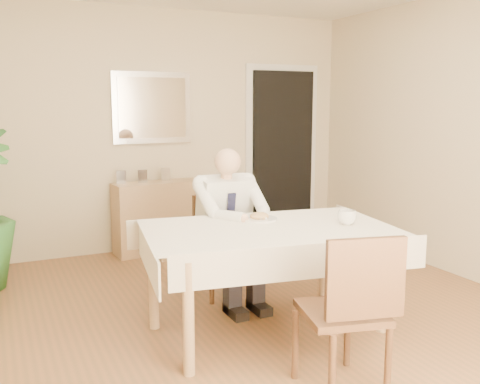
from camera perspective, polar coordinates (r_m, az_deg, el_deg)
name	(u,v)px	position (r m, az deg, el deg)	size (l,w,h in m)	color
room	(262,148)	(3.60, 2.36, 4.67)	(5.00, 5.02, 2.60)	brown
doorway	(282,153)	(6.52, 4.51, 4.16)	(0.96, 0.07, 2.10)	silver
mirror	(152,108)	(5.88, -9.35, 8.86)	(0.86, 0.04, 0.76)	silver
dining_table	(268,239)	(3.73, 2.97, -5.02)	(1.86, 1.26, 0.75)	tan
chair_far	(219,239)	(4.55, -2.24, -4.98)	(0.42, 0.42, 0.84)	#412615
chair_near	(351,305)	(3.03, 11.77, -11.71)	(0.52, 0.53, 0.92)	#412615
seated_man	(233,219)	(4.24, -0.78, -2.91)	(0.48, 0.72, 1.24)	white
plate	(259,219)	(3.92, 2.08, -2.90)	(0.26, 0.26, 0.02)	white
food	(259,216)	(3.92, 2.08, -2.58)	(0.14, 0.14, 0.06)	#9A7545
knife	(268,218)	(3.89, 3.01, -2.77)	(0.01, 0.01, 0.13)	silver
fork	(258,219)	(3.85, 1.96, -2.88)	(0.01, 0.01, 0.13)	silver
coffee_mug	(347,217)	(3.85, 11.33, -2.68)	(0.13, 0.13, 0.10)	white
sideboard	(159,217)	(5.86, -8.65, -2.63)	(0.96, 0.33, 0.77)	tan
photo_frame_left	(121,177)	(5.72, -12.56, 1.55)	(0.10, 0.02, 0.14)	silver
photo_frame_center	(143,176)	(5.74, -10.36, 1.66)	(0.10, 0.02, 0.14)	silver
photo_frame_right	(166,174)	(5.88, -7.95, 1.90)	(0.10, 0.02, 0.14)	silver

